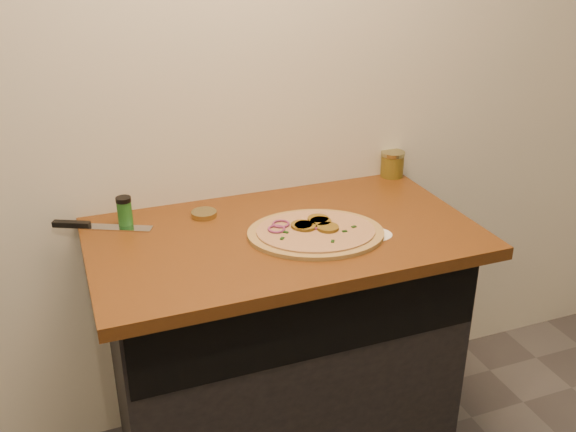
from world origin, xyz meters
name	(u,v)px	position (x,y,z in m)	size (l,w,h in m)	color
cabinet	(281,349)	(0.00, 1.45, 0.43)	(1.10, 0.60, 0.86)	black
countertop	(283,236)	(0.00, 1.42, 0.88)	(1.20, 0.70, 0.04)	#623512
pizza	(315,232)	(0.08, 1.36, 0.91)	(0.51, 0.51, 0.03)	tan
chefs_knife	(93,226)	(-0.55, 1.65, 0.91)	(0.30, 0.17, 0.02)	#B7BAC1
mason_jar_lid	(204,214)	(-0.21, 1.61, 0.91)	(0.08, 0.08, 0.02)	#9E945B
salsa_jar	(392,164)	(0.55, 1.72, 0.95)	(0.09, 0.09, 0.10)	maroon
spice_shaker	(125,211)	(-0.45, 1.64, 0.95)	(0.05, 0.05, 0.10)	#1E601F
flour_spill	(367,234)	(0.23, 1.30, 0.90)	(0.16, 0.16, 0.00)	white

